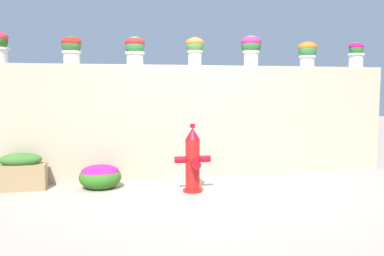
{
  "coord_description": "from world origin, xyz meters",
  "views": [
    {
      "loc": [
        -1.38,
        -4.99,
        1.33
      ],
      "look_at": [
        -0.07,
        0.92,
        0.74
      ],
      "focal_mm": 38.92,
      "sensor_mm": 36.0,
      "label": 1
    }
  ],
  "objects_px": {
    "potted_plant_3": "(195,48)",
    "flower_bush_left": "(100,176)",
    "potted_plant_1": "(71,48)",
    "fire_hydrant": "(193,161)",
    "planter_box": "(21,172)",
    "potted_plant_4": "(251,47)",
    "potted_plant_6": "(356,53)",
    "potted_plant_2": "(135,48)",
    "potted_plant_5": "(307,52)"
  },
  "relations": [
    {
      "from": "fire_hydrant",
      "to": "flower_bush_left",
      "type": "distance_m",
      "value": 1.26
    },
    {
      "from": "potted_plant_3",
      "to": "flower_bush_left",
      "type": "distance_m",
      "value": 2.34
    },
    {
      "from": "potted_plant_3",
      "to": "potted_plant_6",
      "type": "bearing_deg",
      "value": -0.05
    },
    {
      "from": "potted_plant_3",
      "to": "potted_plant_2",
      "type": "bearing_deg",
      "value": -175.71
    },
    {
      "from": "potted_plant_6",
      "to": "planter_box",
      "type": "xyz_separation_m",
      "value": [
        -5.14,
        -0.45,
        -1.66
      ]
    },
    {
      "from": "potted_plant_2",
      "to": "potted_plant_4",
      "type": "xyz_separation_m",
      "value": [
        1.79,
        0.05,
        0.06
      ]
    },
    {
      "from": "potted_plant_4",
      "to": "potted_plant_6",
      "type": "bearing_deg",
      "value": 0.38
    },
    {
      "from": "potted_plant_2",
      "to": "potted_plant_6",
      "type": "bearing_deg",
      "value": 1.04
    },
    {
      "from": "fire_hydrant",
      "to": "flower_bush_left",
      "type": "bearing_deg",
      "value": 158.96
    },
    {
      "from": "potted_plant_3",
      "to": "potted_plant_6",
      "type": "relative_size",
      "value": 1.03
    },
    {
      "from": "potted_plant_2",
      "to": "flower_bush_left",
      "type": "height_order",
      "value": "potted_plant_2"
    },
    {
      "from": "flower_bush_left",
      "to": "planter_box",
      "type": "xyz_separation_m",
      "value": [
        -1.01,
        0.15,
        0.06
      ]
    },
    {
      "from": "potted_plant_1",
      "to": "flower_bush_left",
      "type": "xyz_separation_m",
      "value": [
        0.36,
        -0.56,
        -1.71
      ]
    },
    {
      "from": "potted_plant_3",
      "to": "potted_plant_6",
      "type": "xyz_separation_m",
      "value": [
        2.71,
        -0.0,
        -0.03
      ]
    },
    {
      "from": "fire_hydrant",
      "to": "planter_box",
      "type": "xyz_separation_m",
      "value": [
        -2.16,
        0.6,
        -0.17
      ]
    },
    {
      "from": "potted_plant_6",
      "to": "potted_plant_1",
      "type": "bearing_deg",
      "value": -179.41
    },
    {
      "from": "potted_plant_6",
      "to": "fire_hydrant",
      "type": "bearing_deg",
      "value": -160.54
    },
    {
      "from": "potted_plant_5",
      "to": "planter_box",
      "type": "xyz_separation_m",
      "value": [
        -4.24,
        -0.4,
        -1.66
      ]
    },
    {
      "from": "potted_plant_2",
      "to": "fire_hydrant",
      "type": "distance_m",
      "value": 1.9
    },
    {
      "from": "potted_plant_1",
      "to": "potted_plant_3",
      "type": "bearing_deg",
      "value": 1.56
    },
    {
      "from": "potted_plant_2",
      "to": "potted_plant_4",
      "type": "height_order",
      "value": "potted_plant_4"
    },
    {
      "from": "potted_plant_3",
      "to": "potted_plant_4",
      "type": "relative_size",
      "value": 0.9
    },
    {
      "from": "potted_plant_1",
      "to": "fire_hydrant",
      "type": "height_order",
      "value": "potted_plant_1"
    },
    {
      "from": "fire_hydrant",
      "to": "potted_plant_2",
      "type": "bearing_deg",
      "value": 122.72
    },
    {
      "from": "potted_plant_1",
      "to": "fire_hydrant",
      "type": "xyz_separation_m",
      "value": [
        1.51,
        -1.0,
        -1.49
      ]
    },
    {
      "from": "potted_plant_4",
      "to": "planter_box",
      "type": "relative_size",
      "value": 0.76
    },
    {
      "from": "flower_bush_left",
      "to": "potted_plant_1",
      "type": "bearing_deg",
      "value": 122.41
    },
    {
      "from": "potted_plant_4",
      "to": "flower_bush_left",
      "type": "distance_m",
      "value": 2.97
    },
    {
      "from": "potted_plant_4",
      "to": "potted_plant_6",
      "type": "relative_size",
      "value": 1.14
    },
    {
      "from": "potted_plant_3",
      "to": "planter_box",
      "type": "height_order",
      "value": "potted_plant_3"
    },
    {
      "from": "potted_plant_1",
      "to": "planter_box",
      "type": "distance_m",
      "value": 1.82
    },
    {
      "from": "potted_plant_3",
      "to": "planter_box",
      "type": "bearing_deg",
      "value": -169.43
    },
    {
      "from": "potted_plant_2",
      "to": "potted_plant_3",
      "type": "distance_m",
      "value": 0.9
    },
    {
      "from": "potted_plant_1",
      "to": "planter_box",
      "type": "xyz_separation_m",
      "value": [
        -0.65,
        -0.41,
        -1.65
      ]
    },
    {
      "from": "potted_plant_6",
      "to": "flower_bush_left",
      "type": "bearing_deg",
      "value": -171.65
    },
    {
      "from": "potted_plant_3",
      "to": "potted_plant_1",
      "type": "bearing_deg",
      "value": -178.44
    },
    {
      "from": "potted_plant_4",
      "to": "flower_bush_left",
      "type": "relative_size",
      "value": 0.86
    },
    {
      "from": "potted_plant_4",
      "to": "fire_hydrant",
      "type": "height_order",
      "value": "potted_plant_4"
    },
    {
      "from": "potted_plant_6",
      "to": "fire_hydrant",
      "type": "distance_m",
      "value": 3.49
    },
    {
      "from": "potted_plant_1",
      "to": "potted_plant_6",
      "type": "height_order",
      "value": "potted_plant_6"
    },
    {
      "from": "potted_plant_4",
      "to": "planter_box",
      "type": "height_order",
      "value": "potted_plant_4"
    },
    {
      "from": "potted_plant_5",
      "to": "planter_box",
      "type": "height_order",
      "value": "potted_plant_5"
    },
    {
      "from": "fire_hydrant",
      "to": "potted_plant_6",
      "type": "bearing_deg",
      "value": 19.46
    },
    {
      "from": "potted_plant_3",
      "to": "fire_hydrant",
      "type": "relative_size",
      "value": 0.49
    },
    {
      "from": "potted_plant_2",
      "to": "potted_plant_4",
      "type": "relative_size",
      "value": 0.86
    },
    {
      "from": "potted_plant_1",
      "to": "potted_plant_5",
      "type": "distance_m",
      "value": 3.59
    },
    {
      "from": "potted_plant_1",
      "to": "potted_plant_5",
      "type": "relative_size",
      "value": 0.97
    },
    {
      "from": "potted_plant_1",
      "to": "flower_bush_left",
      "type": "bearing_deg",
      "value": -57.59
    },
    {
      "from": "potted_plant_1",
      "to": "potted_plant_2",
      "type": "height_order",
      "value": "potted_plant_2"
    },
    {
      "from": "flower_bush_left",
      "to": "potted_plant_2",
      "type": "bearing_deg",
      "value": 45.99
    }
  ]
}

